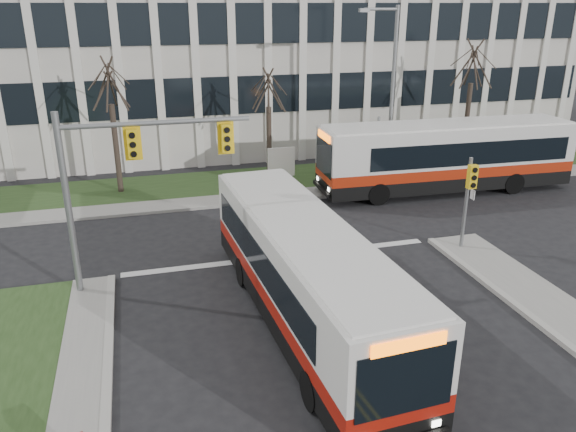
# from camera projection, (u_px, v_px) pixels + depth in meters

# --- Properties ---
(ground) EXTENTS (120.00, 120.00, 0.00)m
(ground) POSITION_uv_depth(u_px,v_px,m) (360.00, 387.00, 14.48)
(ground) COLOR black
(ground) RESTS_ON ground
(sidewalk_cross) EXTENTS (44.00, 1.60, 0.14)m
(sidewalk_cross) POSITION_uv_depth(u_px,v_px,m) (339.00, 191.00, 29.40)
(sidewalk_cross) COLOR #9E9B93
(sidewalk_cross) RESTS_ON ground
(building_lawn) EXTENTS (44.00, 5.00, 0.12)m
(building_lawn) POSITION_uv_depth(u_px,v_px,m) (322.00, 176.00, 31.92)
(building_lawn) COLOR #29421C
(building_lawn) RESTS_ON ground
(office_building) EXTENTS (40.00, 16.00, 12.00)m
(office_building) POSITION_uv_depth(u_px,v_px,m) (270.00, 52.00, 40.63)
(office_building) COLOR silver
(office_building) RESTS_ON ground
(mast_arm_signal) EXTENTS (6.11, 0.38, 6.20)m
(mast_arm_signal) POSITION_uv_depth(u_px,v_px,m) (119.00, 170.00, 18.03)
(mast_arm_signal) COLOR slate
(mast_arm_signal) RESTS_ON ground
(signal_pole_near) EXTENTS (0.34, 0.39, 3.80)m
(signal_pole_near) POSITION_uv_depth(u_px,v_px,m) (469.00, 191.00, 21.60)
(signal_pole_near) COLOR slate
(signal_pole_near) RESTS_ON ground
(signal_pole_far) EXTENTS (0.34, 0.39, 3.80)m
(signal_pole_far) POSITION_uv_depth(u_px,v_px,m) (378.00, 142.00, 29.26)
(signal_pole_far) COLOR slate
(signal_pole_far) RESTS_ON ground
(streetlight) EXTENTS (2.15, 0.25, 9.20)m
(streetlight) POSITION_uv_depth(u_px,v_px,m) (390.00, 87.00, 29.23)
(streetlight) COLOR slate
(streetlight) RESTS_ON ground
(directory_sign) EXTENTS (1.50, 0.12, 2.00)m
(directory_sign) POSITION_uv_depth(u_px,v_px,m) (281.00, 163.00, 30.46)
(directory_sign) COLOR slate
(directory_sign) RESTS_ON ground
(tree_left) EXTENTS (1.80, 1.80, 7.70)m
(tree_left) POSITION_uv_depth(u_px,v_px,m) (109.00, 86.00, 27.26)
(tree_left) COLOR #42352B
(tree_left) RESTS_ON ground
(tree_mid) EXTENTS (1.80, 1.80, 6.82)m
(tree_mid) POSITION_uv_depth(u_px,v_px,m) (268.00, 92.00, 29.65)
(tree_mid) COLOR #42352B
(tree_mid) RESTS_ON ground
(tree_right) EXTENTS (1.80, 1.80, 8.25)m
(tree_right) POSITION_uv_depth(u_px,v_px,m) (473.00, 66.00, 32.08)
(tree_right) COLOR #42352B
(tree_right) RESTS_ON ground
(bus_main) EXTENTS (3.25, 12.08, 3.19)m
(bus_main) POSITION_uv_depth(u_px,v_px,m) (304.00, 276.00, 16.88)
(bus_main) COLOR silver
(bus_main) RESTS_ON ground
(bus_cross) EXTENTS (13.26, 3.28, 3.51)m
(bus_cross) POSITION_uv_depth(u_px,v_px,m) (446.00, 158.00, 29.06)
(bus_cross) COLOR silver
(bus_cross) RESTS_ON ground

